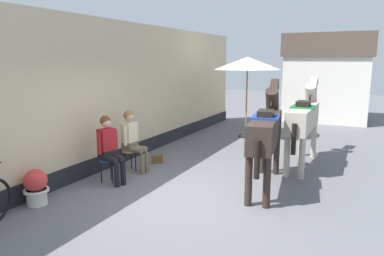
% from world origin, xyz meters
% --- Properties ---
extents(ground_plane, '(40.00, 40.00, 0.00)m').
position_xyz_m(ground_plane, '(0.00, 3.00, 0.00)').
color(ground_plane, slate).
extents(pub_facade_wall, '(0.34, 14.00, 3.40)m').
position_xyz_m(pub_facade_wall, '(-2.55, 1.50, 1.54)').
color(pub_facade_wall, '#CCB793').
rests_on(pub_facade_wall, ground_plane).
extents(distant_cottage, '(3.40, 2.60, 3.50)m').
position_xyz_m(distant_cottage, '(1.40, 10.26, 1.80)').
color(distant_cottage, silver).
rests_on(distant_cottage, ground_plane).
extents(seated_visitor_near, '(0.61, 0.48, 1.39)m').
position_xyz_m(seated_visitor_near, '(-1.70, 0.02, 0.78)').
color(seated_visitor_near, '#194C99').
rests_on(seated_visitor_near, ground_plane).
extents(seated_visitor_far, '(0.61, 0.49, 1.39)m').
position_xyz_m(seated_visitor_far, '(-1.72, 0.86, 0.78)').
color(seated_visitor_far, gold).
rests_on(seated_visitor_far, ground_plane).
extents(saddled_horse_near, '(0.75, 2.98, 2.06)m').
position_xyz_m(saddled_horse_near, '(1.21, 1.21, 1.16)').
color(saddled_horse_near, '#2D231E').
rests_on(saddled_horse_near, ground_plane).
extents(saddled_horse_far, '(0.51, 3.00, 2.06)m').
position_xyz_m(saddled_horse_far, '(1.63, 3.06, 1.16)').
color(saddled_horse_far, '#B2A899').
rests_on(saddled_horse_far, ground_plane).
extents(flower_planter_near, '(0.43, 0.43, 0.64)m').
position_xyz_m(flower_planter_near, '(-2.11, -1.47, 0.33)').
color(flower_planter_near, beige).
rests_on(flower_planter_near, ground_plane).
extents(cafe_parasol, '(2.10, 2.10, 2.58)m').
position_xyz_m(cafe_parasol, '(-0.55, 5.51, 2.36)').
color(cafe_parasol, black).
rests_on(cafe_parasol, ground_plane).
extents(spare_stool_white, '(0.32, 0.32, 0.46)m').
position_xyz_m(spare_stool_white, '(0.16, 4.11, 0.40)').
color(spare_stool_white, white).
rests_on(spare_stool_white, ground_plane).
extents(satchel_bag, '(0.30, 0.26, 0.20)m').
position_xyz_m(satchel_bag, '(-1.58, 1.67, 0.10)').
color(satchel_bag, brown).
rests_on(satchel_bag, ground_plane).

